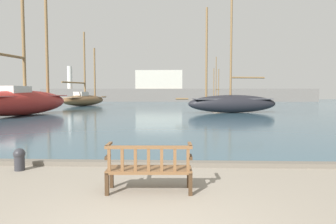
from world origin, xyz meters
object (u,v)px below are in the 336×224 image
sailboat_mid_port (84,99)px  mooring_bollard (19,158)px  sailboat_mid_starboard (216,102)px  park_bench (149,168)px  sailboat_distant_harbor (23,99)px  sailboat_centre_channel (232,102)px

sailboat_mid_port → mooring_bollard: 35.59m
sailboat_mid_starboard → mooring_bollard: bearing=-104.4°
park_bench → sailboat_mid_starboard: 37.05m
sailboat_mid_starboard → sailboat_distant_harbor: sailboat_distant_harbor is taller
sailboat_mid_port → sailboat_distant_harbor: sailboat_distant_harbor is taller
sailboat_distant_harbor → sailboat_centre_channel: 17.82m
mooring_bollard → sailboat_mid_starboard: bearing=75.6°
park_bench → sailboat_mid_port: bearing=109.6°
sailboat_centre_channel → mooring_bollard: (-8.66, -20.33, -0.74)m
sailboat_mid_port → sailboat_mid_starboard: sailboat_mid_port is taller
sailboat_centre_channel → sailboat_mid_starboard: bearing=88.7°
park_bench → mooring_bollard: 3.62m
sailboat_mid_starboard → sailboat_centre_channel: 14.83m
sailboat_mid_starboard → mooring_bollard: sailboat_mid_starboard is taller
sailboat_mid_port → sailboat_centre_channel: (18.11, -13.97, 0.02)m
sailboat_mid_starboard → sailboat_distant_harbor: 25.63m
sailboat_mid_port → sailboat_centre_channel: sailboat_centre_channel is taller
park_bench → sailboat_centre_channel: 22.45m
park_bench → mooring_bollard: bearing=156.1°
park_bench → mooring_bollard: (-3.31, 1.46, -0.17)m
sailboat_distant_harbor → sailboat_mid_port: bearing=92.2°
sailboat_mid_starboard → sailboat_distant_harbor: size_ratio=0.41×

